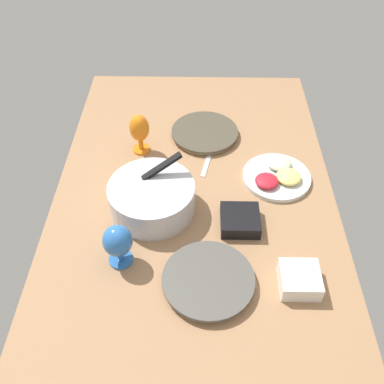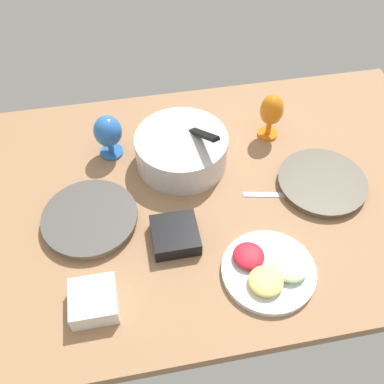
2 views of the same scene
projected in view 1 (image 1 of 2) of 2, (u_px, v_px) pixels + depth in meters
The scene contains 10 objects.
ground_plane at pixel (194, 193), 165.25cm from camera, with size 160.00×104.00×4.00cm, color #99704C.
dinner_plate_left at pixel (208, 281), 133.61cm from camera, with size 28.68×28.68×3.11cm.
dinner_plate_right at pixel (205, 133), 185.53cm from camera, with size 28.40×28.40×2.58cm.
mixing_bowl at pixel (152, 197), 152.70cm from camera, with size 30.44×30.44×18.64cm.
fruit_platter at pixel (277, 175), 166.36cm from camera, with size 26.10×26.10×4.80cm.
hurricane_glass_orange at pixel (139, 130), 172.24cm from camera, with size 7.98×7.98×17.09cm.
hurricane_glass_blue at pixel (118, 242), 134.24cm from camera, with size 9.39×9.39×15.59cm.
square_bowl_black at pixel (240, 220), 149.53cm from camera, with size 13.39×13.39×4.87cm.
square_bowl_white at pixel (300, 279), 132.08cm from camera, with size 12.11×12.11×5.92cm.
fork_by_right_plate at pixel (207, 161), 174.33cm from camera, with size 18.00×1.80×0.60cm, color silver.
Camera 1 is at (-115.53, -1.25, 116.14)cm, focal length 40.67 mm.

